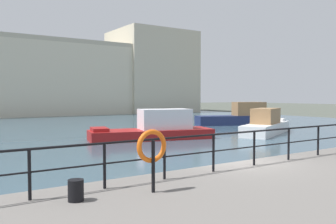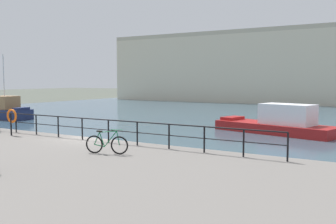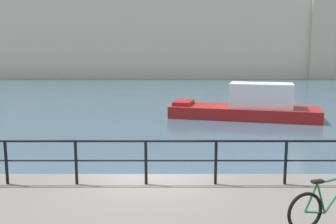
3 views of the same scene
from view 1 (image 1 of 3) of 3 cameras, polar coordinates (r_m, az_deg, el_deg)
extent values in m
plane|color=#4C5147|center=(12.14, 11.07, -12.78)|extent=(240.00, 240.00, 0.00)
cube|color=#385160|center=(39.50, -21.53, -2.21)|extent=(80.00, 60.00, 0.01)
cube|color=#C0B69F|center=(70.99, -2.61, 6.39)|extent=(14.66, 12.62, 15.74)
cube|color=#B1A993|center=(56.51, -25.39, 11.22)|extent=(71.33, 0.60, 0.70)
cube|color=white|center=(30.78, 15.48, -2.59)|extent=(7.98, 5.25, 0.91)
cube|color=#997047|center=(30.56, 15.43, -0.60)|extent=(3.60, 2.88, 1.25)
cube|color=white|center=(33.92, 16.97, -1.17)|extent=(1.47, 1.72, 0.24)
cube|color=maroon|center=(26.23, -2.67, -3.59)|extent=(9.46, 4.85, 0.72)
cube|color=silver|center=(26.45, -0.53, -1.13)|extent=(4.12, 2.84, 1.49)
cube|color=maroon|center=(25.35, -10.96, -2.76)|extent=(1.52, 2.10, 0.24)
cube|color=navy|center=(39.84, 10.94, -1.30)|extent=(9.22, 5.03, 1.02)
cube|color=#997047|center=(40.42, 12.87, 0.52)|extent=(3.79, 2.75, 1.49)
cube|color=navy|center=(41.53, 15.72, -0.32)|extent=(1.51, 1.73, 0.24)
cylinder|color=black|center=(7.88, -21.36, -9.37)|extent=(0.07, 0.07, 1.05)
cylinder|color=black|center=(8.38, -10.16, -8.52)|extent=(0.07, 0.07, 1.05)
cylinder|color=black|center=(9.15, -0.57, -7.54)|extent=(0.07, 0.07, 1.05)
cylinder|color=black|center=(10.13, 7.31, -6.56)|extent=(0.07, 0.07, 1.05)
cylinder|color=black|center=(11.27, 13.68, -5.68)|extent=(0.07, 0.07, 1.05)
cylinder|color=black|center=(12.52, 18.81, -4.92)|extent=(0.07, 0.07, 1.05)
cylinder|color=black|center=(13.85, 22.97, -4.27)|extent=(0.07, 0.07, 1.05)
cylinder|color=black|center=(10.06, 7.33, -3.61)|extent=(23.06, 0.06, 0.06)
cylinder|color=black|center=(10.12, 7.31, -6.27)|extent=(23.06, 0.04, 0.04)
cylinder|color=black|center=(7.60, -14.59, -12.08)|extent=(0.32, 0.32, 0.44)
cylinder|color=black|center=(7.93, -2.39, -8.75)|extent=(0.08, 0.08, 1.15)
torus|color=orange|center=(7.91, -2.62, -5.50)|extent=(0.75, 0.11, 0.75)
camera|label=2|loc=(22.46, 72.94, 2.81)|focal=41.56mm
camera|label=3|loc=(8.86, 63.87, 7.73)|focal=40.71mm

